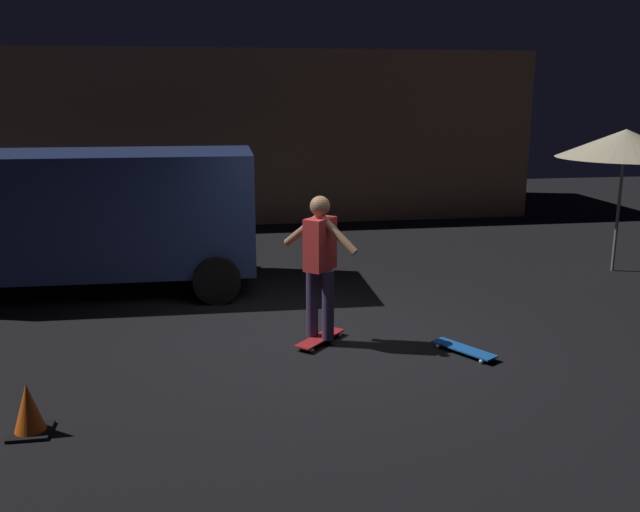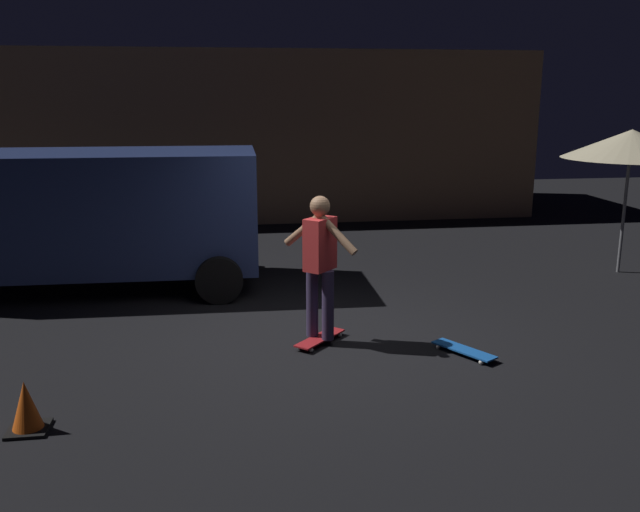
% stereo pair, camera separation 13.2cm
% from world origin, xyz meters
% --- Properties ---
extents(ground_plane, '(28.00, 28.00, 0.00)m').
position_xyz_m(ground_plane, '(0.00, 0.00, 0.00)').
color(ground_plane, black).
extents(low_building, '(12.60, 4.28, 3.77)m').
position_xyz_m(low_building, '(-0.28, 9.47, 1.88)').
color(low_building, '#AD7F56').
rests_on(low_building, ground_plane).
extents(parked_van, '(4.65, 2.29, 2.03)m').
position_xyz_m(parked_van, '(-3.02, 2.66, 1.16)').
color(parked_van, navy).
rests_on(parked_van, ground_plane).
extents(patio_umbrella, '(2.10, 2.10, 2.30)m').
position_xyz_m(patio_umbrella, '(5.17, 2.36, 2.07)').
color(patio_umbrella, slate).
rests_on(patio_umbrella, ground_plane).
extents(skateboard_ridden, '(0.68, 0.71, 0.07)m').
position_xyz_m(skateboard_ridden, '(-0.13, -0.13, 0.06)').
color(skateboard_ridden, '#AD1E23').
rests_on(skateboard_ridden, ground_plane).
extents(skateboard_spare, '(0.58, 0.77, 0.07)m').
position_xyz_m(skateboard_spare, '(1.41, -0.73, 0.06)').
color(skateboard_spare, '#1959B2').
rests_on(skateboard_spare, ground_plane).
extents(skater, '(0.78, 0.73, 1.67)m').
position_xyz_m(skater, '(-0.13, -0.13, 1.04)').
color(skater, '#382D4C').
rests_on(skater, skateboard_ridden).
extents(traffic_cone, '(0.34, 0.34, 0.46)m').
position_xyz_m(traffic_cone, '(-2.95, -1.86, 0.21)').
color(traffic_cone, black).
rests_on(traffic_cone, ground_plane).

